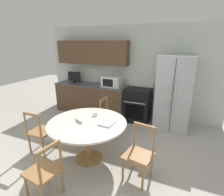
{
  "coord_description": "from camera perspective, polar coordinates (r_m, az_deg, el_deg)",
  "views": [
    {
      "loc": [
        1.55,
        -2.26,
        2.15
      ],
      "look_at": [
        0.11,
        1.15,
        0.95
      ],
      "focal_mm": 28.0,
      "sensor_mm": 36.0,
      "label": 1
    }
  ],
  "objects": [
    {
      "name": "microwave",
      "position": [
        5.04,
        -0.03,
        5.36
      ],
      "size": [
        0.54,
        0.38,
        0.3
      ],
      "color": "white",
      "rests_on": "kitchen_counter"
    },
    {
      "name": "dining_chair_right",
      "position": [
        2.95,
        8.79,
        -17.86
      ],
      "size": [
        0.49,
        0.49,
        0.9
      ],
      "rotation": [
        0.0,
        0.0,
        2.95
      ],
      "color": "#9E7042",
      "rests_on": "ground_plane"
    },
    {
      "name": "kitchen_counter",
      "position": [
        5.52,
        -6.75,
        -0.1
      ],
      "size": [
        2.26,
        0.64,
        0.9
      ],
      "color": "brown",
      "rests_on": "ground_plane"
    },
    {
      "name": "ground_plane",
      "position": [
        3.48,
        -9.65,
        -20.47
      ],
      "size": [
        14.0,
        14.0,
        0.0
      ],
      "primitive_type": "plane",
      "color": "#B2ADA3"
    },
    {
      "name": "candle_glass",
      "position": [
        3.44,
        -5.5,
        -5.26
      ],
      "size": [
        0.09,
        0.09,
        0.08
      ],
      "color": "silver",
      "rests_on": "dining_table"
    },
    {
      "name": "dining_chair_far",
      "position": [
        4.15,
        -0.62,
        -6.44
      ],
      "size": [
        0.43,
        0.43,
        0.9
      ],
      "rotation": [
        0.0,
        0.0,
        4.69
      ],
      "color": "#9E7042",
      "rests_on": "ground_plane"
    },
    {
      "name": "dining_chair_left",
      "position": [
        3.81,
        -22.36,
        -10.21
      ],
      "size": [
        0.43,
        0.43,
        0.9
      ],
      "rotation": [
        0.0,
        0.0,
        6.31
      ],
      "color": "#9E7042",
      "rests_on": "ground_plane"
    },
    {
      "name": "countertop_tv",
      "position": [
        5.74,
        -12.26,
        6.85
      ],
      "size": [
        0.43,
        0.16,
        0.34
      ],
      "color": "black",
      "rests_on": "kitchen_counter"
    },
    {
      "name": "dining_chair_near",
      "position": [
        2.78,
        -21.2,
        -21.56
      ],
      "size": [
        0.48,
        0.48,
        0.9
      ],
      "rotation": [
        0.0,
        0.0,
        1.42
      ],
      "color": "#9E7042",
      "rests_on": "ground_plane"
    },
    {
      "name": "oven_range",
      "position": [
        4.95,
        8.33,
        -2.08
      ],
      "size": [
        0.71,
        0.68,
        1.08
      ],
      "color": "black",
      "rests_on": "ground_plane"
    },
    {
      "name": "refrigerator",
      "position": [
        4.62,
        19.51,
        1.55
      ],
      "size": [
        0.83,
        0.8,
        1.85
      ],
      "color": "#B2B5BA",
      "rests_on": "ground_plane"
    },
    {
      "name": "folded_napkin",
      "position": [
        3.22,
        -10.77,
        -7.27
      ],
      "size": [
        0.18,
        0.14,
        0.05
      ],
      "color": "beige",
      "rests_on": "dining_table"
    },
    {
      "name": "dining_table",
      "position": [
        3.26,
        -7.99,
        -9.64
      ],
      "size": [
        1.42,
        1.42,
        0.77
      ],
      "color": "beige",
      "rests_on": "ground_plane"
    },
    {
      "name": "back_wall",
      "position": [
        5.23,
        2.07,
        10.25
      ],
      "size": [
        5.2,
        0.44,
        2.6
      ],
      "color": "silver",
      "rests_on": "ground_plane"
    },
    {
      "name": "mail_stack",
      "position": [
        3.11,
        -1.44,
        -8.16
      ],
      "size": [
        0.28,
        0.34,
        0.02
      ],
      "color": "white",
      "rests_on": "dining_table"
    }
  ]
}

